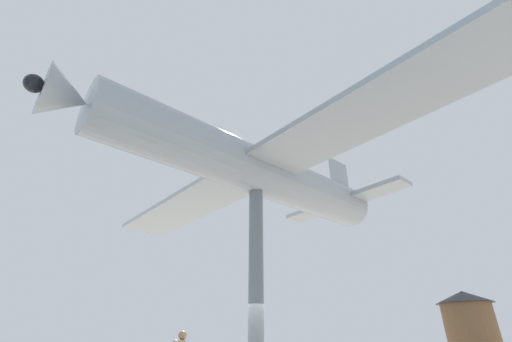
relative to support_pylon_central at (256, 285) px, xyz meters
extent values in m
cylinder|color=slate|center=(0.00, 0.00, 0.00)|extent=(0.46, 0.46, 6.07)
cylinder|color=#93999E|center=(0.00, 0.00, 3.86)|extent=(4.22, 11.50, 1.66)
cube|color=#93999E|center=(0.00, 0.00, 3.86)|extent=(18.53, 6.39, 0.18)
cube|color=#93999E|center=(-1.15, -4.89, 3.99)|extent=(6.00, 2.32, 0.18)
cube|color=#93999E|center=(-1.15, -4.89, 5.01)|extent=(0.43, 1.11, 1.96)
cone|color=#93999E|center=(1.42, 6.05, 3.86)|extent=(1.60, 1.31, 1.41)
sphere|color=black|center=(1.57, 6.72, 3.86)|extent=(0.44, 0.44, 0.44)
sphere|color=#936B4C|center=(2.83, 0.15, -1.33)|extent=(0.28, 0.28, 0.28)
cone|color=#2D2D33|center=(-5.28, -0.78, -0.63)|extent=(1.21, 1.21, 0.26)
camera|label=1|loc=(-6.28, 8.70, -1.59)|focal=24.00mm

